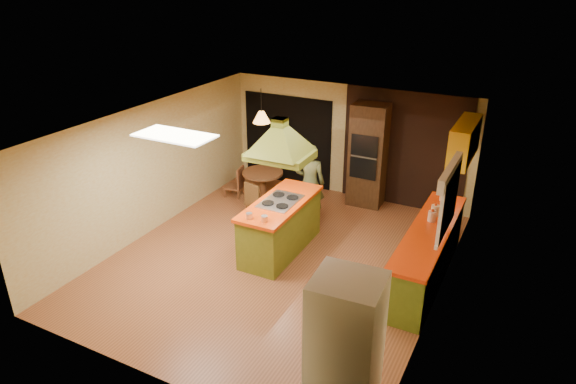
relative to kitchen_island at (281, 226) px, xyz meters
The scene contains 21 objects.
ground 0.59m from the kitchen_island, 67.65° to the right, with size 6.50×6.50×0.00m, color #9C5833.
room_walls 0.82m from the kitchen_island, 67.65° to the right, with size 5.50×6.50×6.50m.
ceiling_plane 2.03m from the kitchen_island, 67.65° to the right, with size 6.50×6.50×0.00m, color silver.
brick_panel 3.33m from the kitchen_island, 64.95° to the left, with size 2.64×0.03×2.50m, color #381E14.
nook_opening 3.29m from the kitchen_island, 115.16° to the left, with size 2.20×0.03×2.10m, color black.
right_counter 2.59m from the kitchen_island, ahead, with size 0.62×3.05×0.92m.
upper_cabinets 3.60m from the kitchen_island, 35.29° to the left, with size 0.34×1.40×0.70m, color yellow.
window_right 3.09m from the kitchen_island, ahead, with size 0.12×1.35×1.06m.
fluor_panel 2.67m from the kitchen_island, 123.20° to the right, with size 1.20×0.60×0.03m, color white.
kitchen_island is the anchor object (origin of this frame).
range_hood 1.75m from the kitchen_island, 116.57° to the left, with size 1.08×0.79×0.80m.
man 1.38m from the kitchen_island, 92.14° to the left, with size 0.60×0.39×1.64m, color brown.
refrigerator 3.80m from the kitchen_island, 51.00° to the right, with size 0.75×0.71×1.82m, color white.
wall_oven 2.81m from the kitchen_island, 75.25° to the left, with size 0.76×0.63×2.23m.
dining_table 2.24m from the kitchen_island, 128.03° to the left, with size 0.89×0.89×0.67m.
chair_left 2.67m from the kitchen_island, 141.34° to the left, with size 0.38×0.38×0.70m, color brown, non-canonical shape.
chair_near 1.59m from the kitchen_island, 135.40° to the left, with size 0.40×0.40×0.74m, color brown, non-canonical shape.
pendant_lamp 2.64m from the kitchen_island, 128.03° to the left, with size 0.37×0.37×0.24m, color #FF9E3F.
canister_large 2.98m from the kitchen_island, 30.88° to the left, with size 0.14×0.14×0.20m, color #FDF1CB.
canister_medium 2.70m from the kitchen_island, 18.15° to the left, with size 0.13×0.13×0.19m, color #F5ECC5.
canister_small 2.64m from the kitchen_island, 13.38° to the left, with size 0.13×0.13×0.18m, color #F3E3C3.
Camera 1 is at (3.75, -6.93, 4.82)m, focal length 32.00 mm.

